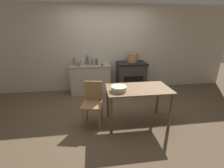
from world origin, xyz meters
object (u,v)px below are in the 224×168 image
bottle_left (83,61)px  cup_center_right (78,65)px  bottle_far_left (96,62)px  bottle_center (87,61)px  flour_sack (128,92)px  stove (131,77)px  chair (93,102)px  bottle_mid_left (92,62)px  cup_mid_right (102,65)px  bottle_center_left (74,62)px  work_table (138,93)px  stock_pot (132,58)px  mixing_bowl_large (119,88)px  cup_right (106,64)px

bottle_left → cup_center_right: (-0.12, -0.23, -0.05)m
bottle_far_left → bottle_center: (-0.27, 0.06, 0.03)m
flour_sack → bottle_left: bottle_left is taller
stove → bottle_far_left: (-1.05, 0.10, 0.48)m
chair → bottle_left: size_ratio=3.55×
chair → bottle_mid_left: size_ratio=3.86×
cup_mid_right → bottle_mid_left: bearing=143.3°
bottle_center_left → bottle_far_left: bearing=-9.3°
flour_sack → cup_mid_right: 1.09m
bottle_mid_left → work_table: bearing=-63.9°
cup_center_right → stock_pot: bearing=3.5°
flour_sack → work_table: bearing=-95.3°
bottle_far_left → chair: bearing=-95.1°
stove → flour_sack: bearing=-111.3°
bottle_mid_left → cup_center_right: bearing=-160.7°
bottle_far_left → cup_center_right: size_ratio=2.13×
bottle_far_left → cup_mid_right: (0.15, -0.23, -0.04)m
chair → mixing_bowl_large: 0.64m
work_table → flour_sack: size_ratio=3.98×
cup_center_right → cup_right: (0.80, 0.05, -0.01)m
work_table → cup_center_right: 2.09m
stove → bottle_far_left: bearing=174.4°
bottle_mid_left → bottle_center_left: bottle_mid_left is taller
bottle_mid_left → bottle_center: (-0.15, 0.09, 0.02)m
stove → cup_center_right: size_ratio=9.19×
chair → bottle_left: bottle_left is taller
chair → bottle_mid_left: bearing=100.6°
flour_sack → stock_pot: (0.22, 0.52, 0.89)m
flour_sack → cup_right: size_ratio=3.40×
work_table → bottle_left: size_ratio=5.03×
work_table → bottle_center_left: 2.38m
cup_center_right → bottle_left: bearing=63.1°
bottle_center → cup_center_right: bottle_center is taller
bottle_far_left → cup_mid_right: 0.27m
mixing_bowl_large → bottle_center_left: bottle_center_left is taller
bottle_mid_left → cup_mid_right: 0.34m
stove → bottle_left: bottle_left is taller
bottle_center → cup_mid_right: (0.42, -0.29, -0.07)m
chair → mixing_bowl_large: chair is taller
flour_sack → cup_right: (-0.58, 0.48, 0.75)m
mixing_bowl_large → cup_right: cup_right is taller
work_table → flour_sack: 1.32m
cup_center_right → cup_mid_right: size_ratio=1.25×
mixing_bowl_large → bottle_left: bottle_left is taller
bottle_center_left → cup_right: bearing=-13.0°
cup_center_right → cup_mid_right: (0.67, -0.06, -0.01)m
bottle_center → mixing_bowl_large: bearing=-72.4°
flour_sack → bottle_far_left: (-0.86, 0.59, 0.79)m
bottle_center_left → work_table: bearing=-53.8°
mixing_bowl_large → bottle_center_left: bearing=116.7°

